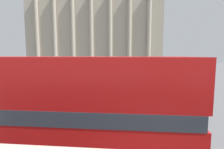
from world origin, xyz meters
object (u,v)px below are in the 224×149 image
Objects in this scene: car_black at (80,84)px; pedestrian_blue at (142,74)px; double_decker_bus at (41,112)px; traffic_light_near at (82,83)px; pedestrian_white at (177,77)px; plaza_building_left at (96,30)px; pedestrian_olive at (127,77)px; traffic_light_mid at (118,73)px.

pedestrian_blue reaches higher than car_black.
car_black is (-3.19, 16.32, -1.71)m from double_decker_bus.
traffic_light_near reaches higher than pedestrian_white.
pedestrian_white is (13.66, 5.05, 0.31)m from car_black.
plaza_building_left is 18.64× the size of pedestrian_blue.
double_decker_bus is 2.60× the size of traffic_light_near.
pedestrian_white is 0.96× the size of pedestrian_olive.
pedestrian_olive is 1.05× the size of pedestrian_blue.
pedestrian_blue is at bearing -50.99° from plaza_building_left.
double_decker_bus is 5.97× the size of pedestrian_blue.
pedestrian_olive is (2.81, 15.71, -1.53)m from traffic_light_near.
pedestrian_blue is (5.51, 20.88, -1.59)m from traffic_light_near.
double_decker_bus is 26.93m from pedestrian_blue.
plaza_building_left reaches higher than traffic_light_mid.
plaza_building_left reaches higher than pedestrian_blue.
pedestrian_white is at bearing 56.66° from traffic_light_near.
traffic_light_mid is (7.14, -25.52, -8.34)m from plaza_building_left.
traffic_light_mid reaches higher than pedestrian_white.
plaza_building_left reaches higher than double_decker_bus.
car_black is (-3.18, 10.88, -1.88)m from traffic_light_near.
traffic_light_mid is at bearing -51.65° from pedestrian_blue.
traffic_light_near is at bearing -50.31° from pedestrian_blue.
pedestrian_olive reaches higher than car_black.
plaza_building_left is at bearing -176.52° from pedestrian_blue.
traffic_light_mid is 12.89m from pedestrian_blue.
double_decker_bus is 21.38m from pedestrian_olive.
double_decker_bus is at bearing 101.40° from car_black.
double_decker_bus is 0.32× the size of plaza_building_left.
plaza_building_left is 7.64× the size of car_black.
pedestrian_blue is at bearing 73.88° from traffic_light_mid.
car_black is 7.70m from pedestrian_olive.
traffic_light_mid is 0.84× the size of car_black.
pedestrian_olive is at bearing 83.14° from traffic_light_mid.
plaza_building_left reaches higher than pedestrian_olive.
pedestrian_olive is at bearing -63.09° from pedestrian_blue.
pedestrian_blue is at bearing 4.47° from pedestrian_olive.
pedestrian_blue is (2.70, 5.17, -0.06)m from pedestrian_olive.
double_decker_bus is 16.72m from car_black.
traffic_light_near is 21.65m from pedestrian_blue.
traffic_light_mid is at bearing 81.68° from double_decker_bus.
traffic_light_mid reaches higher than pedestrian_blue.
traffic_light_mid is 7.31m from pedestrian_olive.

